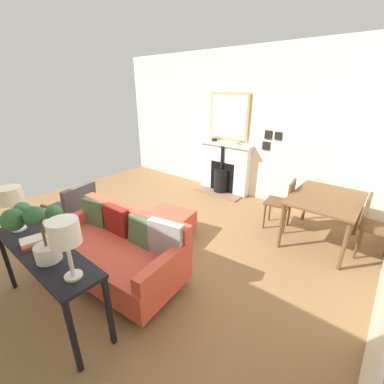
{
  "coord_description": "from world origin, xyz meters",
  "views": [
    {
      "loc": [
        2.17,
        2.79,
        2.15
      ],
      "look_at": [
        -0.52,
        0.57,
        0.74
      ],
      "focal_mm": 23.89,
      "sensor_mm": 36.0,
      "label": 1
    }
  ],
  "objects_px": {
    "mantel_bowl_near": "(214,140)",
    "table_lamp_near_end": "(10,197)",
    "table_lamp_far_end": "(65,235)",
    "dining_table": "(325,202)",
    "fireplace": "(224,170)",
    "mantel_bowl_far": "(237,143)",
    "book_stack": "(34,242)",
    "armchair_accent": "(74,203)",
    "ottoman": "(168,222)",
    "sofa": "(118,249)",
    "dining_chair_by_back_wall": "(372,222)",
    "console_table": "(45,258)",
    "dining_chair_near_fireplace": "(284,200)",
    "potted_plant": "(37,228)"
  },
  "relations": [
    {
      "from": "mantel_bowl_near",
      "to": "table_lamp_near_end",
      "type": "height_order",
      "value": "table_lamp_near_end"
    },
    {
      "from": "mantel_bowl_near",
      "to": "armchair_accent",
      "type": "height_order",
      "value": "mantel_bowl_near"
    },
    {
      "from": "mantel_bowl_far",
      "to": "dining_chair_near_fireplace",
      "type": "distance_m",
      "value": 1.69
    },
    {
      "from": "fireplace",
      "to": "mantel_bowl_near",
      "type": "height_order",
      "value": "mantel_bowl_near"
    },
    {
      "from": "book_stack",
      "to": "table_lamp_far_end",
      "type": "bearing_deg",
      "value": 90.63
    },
    {
      "from": "armchair_accent",
      "to": "table_lamp_near_end",
      "type": "xyz_separation_m",
      "value": [
        1.03,
        0.95,
        0.71
      ]
    },
    {
      "from": "armchair_accent",
      "to": "dining_chair_by_back_wall",
      "type": "xyz_separation_m",
      "value": [
        -2.09,
        3.82,
        0.1
      ]
    },
    {
      "from": "console_table",
      "to": "fireplace",
      "type": "bearing_deg",
      "value": -172.38
    },
    {
      "from": "potted_plant",
      "to": "dining_table",
      "type": "distance_m",
      "value": 3.54
    },
    {
      "from": "armchair_accent",
      "to": "dining_table",
      "type": "height_order",
      "value": "armchair_accent"
    },
    {
      "from": "console_table",
      "to": "armchair_accent",
      "type": "bearing_deg",
      "value": -124.04
    },
    {
      "from": "console_table",
      "to": "dining_table",
      "type": "relative_size",
      "value": 1.3
    },
    {
      "from": "armchair_accent",
      "to": "potted_plant",
      "type": "distance_m",
      "value": 2.18
    },
    {
      "from": "armchair_accent",
      "to": "mantel_bowl_far",
      "type": "bearing_deg",
      "value": 156.11
    },
    {
      "from": "book_stack",
      "to": "sofa",
      "type": "bearing_deg",
      "value": 168.82
    },
    {
      "from": "ottoman",
      "to": "table_lamp_near_end",
      "type": "xyz_separation_m",
      "value": [
        1.8,
        -0.42,
        0.91
      ]
    },
    {
      "from": "mantel_bowl_near",
      "to": "table_lamp_near_end",
      "type": "distance_m",
      "value": 3.95
    },
    {
      "from": "mantel_bowl_far",
      "to": "table_lamp_far_end",
      "type": "xyz_separation_m",
      "value": [
        3.94,
        0.82,
        0.04
      ]
    },
    {
      "from": "fireplace",
      "to": "armchair_accent",
      "type": "bearing_deg",
      "value": -19.11
    },
    {
      "from": "dining_table",
      "to": "potted_plant",
      "type": "bearing_deg",
      "value": -24.76
    },
    {
      "from": "fireplace",
      "to": "ottoman",
      "type": "height_order",
      "value": "fireplace"
    },
    {
      "from": "book_stack",
      "to": "dining_table",
      "type": "relative_size",
      "value": 0.22
    },
    {
      "from": "table_lamp_near_end",
      "to": "dining_chair_near_fireplace",
      "type": "xyz_separation_m",
      "value": [
        -3.14,
        1.69,
        -0.63
      ]
    },
    {
      "from": "table_lamp_far_end",
      "to": "dining_table",
      "type": "bearing_deg",
      "value": 160.22
    },
    {
      "from": "ottoman",
      "to": "book_stack",
      "type": "height_order",
      "value": "book_stack"
    },
    {
      "from": "fireplace",
      "to": "dining_chair_near_fireplace",
      "type": "xyz_separation_m",
      "value": [
        0.79,
        1.64,
        0.02
      ]
    },
    {
      "from": "ottoman",
      "to": "console_table",
      "type": "relative_size",
      "value": 0.5
    },
    {
      "from": "dining_chair_by_back_wall",
      "to": "dining_chair_near_fireplace",
      "type": "bearing_deg",
      "value": -90.52
    },
    {
      "from": "fireplace",
      "to": "sofa",
      "type": "xyz_separation_m",
      "value": [
        3.15,
        0.52,
        -0.13
      ]
    },
    {
      "from": "fireplace",
      "to": "mantel_bowl_near",
      "type": "distance_m",
      "value": 0.7
    },
    {
      "from": "potted_plant",
      "to": "mantel_bowl_near",
      "type": "bearing_deg",
      "value": -165.36
    },
    {
      "from": "sofa",
      "to": "armchair_accent",
      "type": "bearing_deg",
      "value": -99.59
    },
    {
      "from": "sofa",
      "to": "dining_chair_by_back_wall",
      "type": "bearing_deg",
      "value": 135.77
    },
    {
      "from": "potted_plant",
      "to": "book_stack",
      "type": "height_order",
      "value": "potted_plant"
    },
    {
      "from": "table_lamp_near_end",
      "to": "dining_table",
      "type": "bearing_deg",
      "value": 143.88
    },
    {
      "from": "ottoman",
      "to": "potted_plant",
      "type": "bearing_deg",
      "value": 11.82
    },
    {
      "from": "table_lamp_near_end",
      "to": "console_table",
      "type": "bearing_deg",
      "value": 90.0
    },
    {
      "from": "sofa",
      "to": "dining_chair_near_fireplace",
      "type": "height_order",
      "value": "dining_chair_near_fireplace"
    },
    {
      "from": "mantel_bowl_near",
      "to": "mantel_bowl_far",
      "type": "xyz_separation_m",
      "value": [
        0.0,
        0.57,
        -0.0
      ]
    },
    {
      "from": "table_lamp_far_end",
      "to": "book_stack",
      "type": "distance_m",
      "value": 0.82
    },
    {
      "from": "mantel_bowl_near",
      "to": "ottoman",
      "type": "bearing_deg",
      "value": 17.03
    },
    {
      "from": "table_lamp_far_end",
      "to": "book_stack",
      "type": "xyz_separation_m",
      "value": [
        0.01,
        -0.74,
        -0.36
      ]
    },
    {
      "from": "armchair_accent",
      "to": "dining_table",
      "type": "distance_m",
      "value": 3.86
    },
    {
      "from": "mantel_bowl_near",
      "to": "console_table",
      "type": "height_order",
      "value": "mantel_bowl_near"
    },
    {
      "from": "armchair_accent",
      "to": "console_table",
      "type": "relative_size",
      "value": 0.5
    },
    {
      "from": "book_stack",
      "to": "mantel_bowl_near",
      "type": "bearing_deg",
      "value": -170.55
    },
    {
      "from": "fireplace",
      "to": "mantel_bowl_far",
      "type": "xyz_separation_m",
      "value": [
        -0.01,
        0.29,
        0.63
      ]
    },
    {
      "from": "mantel_bowl_far",
      "to": "table_lamp_near_end",
      "type": "bearing_deg",
      "value": -4.91
    },
    {
      "from": "fireplace",
      "to": "ottoman",
      "type": "xyz_separation_m",
      "value": [
        2.13,
        0.37,
        -0.25
      ]
    },
    {
      "from": "dining_chair_near_fireplace",
      "to": "ottoman",
      "type": "bearing_deg",
      "value": -43.57
    }
  ]
}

